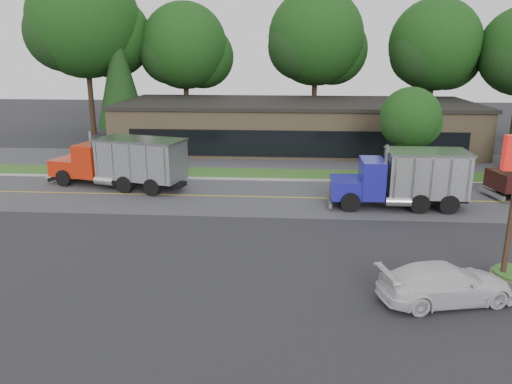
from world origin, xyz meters
TOP-DOWN VIEW (x-y plane):
  - ground at (0.00, 0.00)m, footprint 140.00×140.00m
  - road at (0.00, 9.00)m, footprint 60.00×8.00m
  - center_line at (0.00, 9.00)m, footprint 60.00×0.12m
  - curb at (0.00, 13.20)m, footprint 60.00×0.30m
  - grass_verge at (0.00, 15.00)m, footprint 60.00×3.40m
  - far_parking at (0.00, 20.00)m, footprint 60.00×7.00m
  - strip_mall at (2.00, 26.00)m, footprint 32.00×12.00m
  - tree_far_a at (-19.81, 32.15)m, footprint 12.22×11.50m
  - tree_far_b at (-9.85, 34.12)m, footprint 9.74×9.17m
  - tree_far_c at (4.16, 34.13)m, footprint 10.63×10.01m
  - tree_far_d at (16.15, 33.12)m, footprint 9.82×9.24m
  - evergreen_left at (-16.00, 30.00)m, footprint 5.03×5.03m
  - tree_verge at (10.07, 15.05)m, footprint 4.52×4.25m
  - dump_truck_red at (-9.38, 10.61)m, footprint 9.88×4.97m
  - dump_truck_blue at (8.36, 7.57)m, footprint 7.82×2.67m
  - rally_car at (7.37, -3.95)m, footprint 5.29×3.16m

SIDE VIEW (x-z plane):
  - ground at x=0.00m, z-range 0.00..0.00m
  - road at x=0.00m, z-range -0.01..0.01m
  - center_line at x=0.00m, z-range 0.00..0.00m
  - curb at x=0.00m, z-range -0.06..0.06m
  - grass_verge at x=0.00m, z-range -0.01..0.01m
  - far_parking at x=0.00m, z-range -0.01..0.01m
  - rally_car at x=7.37m, z-range 0.00..1.44m
  - dump_truck_blue at x=8.36m, z-range 0.12..3.48m
  - dump_truck_red at x=-9.38m, z-range 0.13..3.49m
  - strip_mall at x=2.00m, z-range 0.00..4.00m
  - tree_verge at x=10.07m, z-range 0.88..7.32m
  - evergreen_left at x=-16.00m, z-range 0.57..12.01m
  - tree_far_b at x=-9.85m, z-range 1.92..15.81m
  - tree_far_d at x=16.15m, z-range 1.94..15.95m
  - tree_far_c at x=4.16m, z-range 2.10..17.27m
  - tree_far_a at x=-19.81m, z-range 2.41..19.84m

